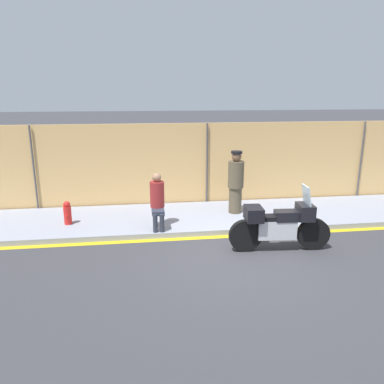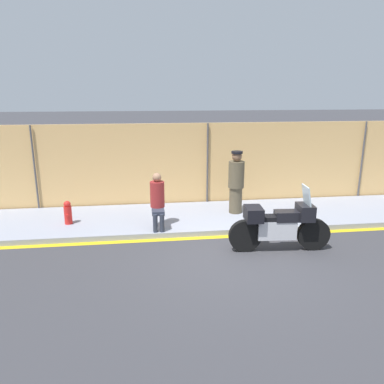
{
  "view_description": "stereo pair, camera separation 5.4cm",
  "coord_description": "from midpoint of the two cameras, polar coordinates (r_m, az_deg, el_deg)",
  "views": [
    {
      "loc": [
        -1.95,
        -7.09,
        3.43
      ],
      "look_at": [
        -0.8,
        1.24,
        1.15
      ],
      "focal_mm": 35.0,
      "sensor_mm": 36.0,
      "label": 1
    },
    {
      "loc": [
        -1.89,
        -7.09,
        3.43
      ],
      "look_at": [
        -0.8,
        1.24,
        1.15
      ],
      "focal_mm": 35.0,
      "sensor_mm": 36.0,
      "label": 2
    }
  ],
  "objects": [
    {
      "name": "officer_standing",
      "position": [
        10.32,
        6.53,
        1.53
      ],
      "size": [
        0.43,
        0.43,
        1.72
      ],
      "color": "brown",
      "rests_on": "sidewalk"
    },
    {
      "name": "storefront_fence",
      "position": [
        11.32,
        2.06,
        4.13
      ],
      "size": [
        34.96,
        0.17,
        2.52
      ],
      "color": "#E5B26B",
      "rests_on": "ground_plane"
    },
    {
      "name": "motorcycle",
      "position": [
        8.42,
        12.98,
        -4.89
      ],
      "size": [
        2.25,
        0.6,
        1.47
      ],
      "rotation": [
        0.0,
        0.0,
        -0.07
      ],
      "color": "black",
      "rests_on": "ground_plane"
    },
    {
      "name": "fire_hydrant",
      "position": [
        10.02,
        -18.59,
        -3.03
      ],
      "size": [
        0.19,
        0.24,
        0.61
      ],
      "color": "red",
      "rests_on": "sidewalk"
    },
    {
      "name": "curb_paint_stripe",
      "position": [
        9.18,
        4.84,
        -6.79
      ],
      "size": [
        36.8,
        0.18,
        0.01
      ],
      "color": "gold",
      "rests_on": "ground_plane"
    },
    {
      "name": "person_seated_on_curb",
      "position": [
        9.23,
        -5.47,
        -0.85
      ],
      "size": [
        0.36,
        0.68,
        1.36
      ],
      "color": "#2D3342",
      "rests_on": "sidewalk"
    },
    {
      "name": "sidewalk",
      "position": [
        10.37,
        3.25,
        -3.75
      ],
      "size": [
        36.8,
        2.47,
        0.13
      ],
      "color": "#8E93A3",
      "rests_on": "ground_plane"
    },
    {
      "name": "ground_plane",
      "position": [
        8.11,
        6.71,
        -9.94
      ],
      "size": [
        120.0,
        120.0,
        0.0
      ],
      "primitive_type": "plane",
      "color": "#38383D"
    }
  ]
}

